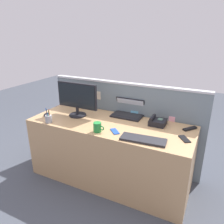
# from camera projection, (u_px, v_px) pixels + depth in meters

# --- Properties ---
(ground_plane) EXTENTS (10.00, 10.00, 0.00)m
(ground_plane) POSITION_uv_depth(u_px,v_px,m) (110.00, 177.00, 2.79)
(ground_plane) COLOR #424751
(desk) EXTENTS (1.90, 0.73, 0.75)m
(desk) POSITION_uv_depth(u_px,v_px,m) (110.00, 151.00, 2.66)
(desk) COLOR tan
(desk) RESTS_ON ground_plane
(cubicle_divider) EXTENTS (2.07, 0.08, 1.15)m
(cubicle_divider) POSITION_uv_depth(u_px,v_px,m) (124.00, 124.00, 2.93)
(cubicle_divider) COLOR slate
(cubicle_divider) RESTS_ON ground_plane
(desktop_monitor) EXTENTS (0.54, 0.21, 0.42)m
(desktop_monitor) POSITION_uv_depth(u_px,v_px,m) (77.00, 98.00, 2.67)
(desktop_monitor) COLOR black
(desktop_monitor) RESTS_ON desk
(laptop) EXTENTS (0.37, 0.27, 0.21)m
(laptop) POSITION_uv_depth(u_px,v_px,m) (129.00, 111.00, 2.75)
(laptop) COLOR black
(laptop) RESTS_ON desk
(desk_phone) EXTENTS (0.18, 0.18, 0.10)m
(desk_phone) POSITION_uv_depth(u_px,v_px,m) (157.00, 122.00, 2.47)
(desk_phone) COLOR black
(desk_phone) RESTS_ON desk
(keyboard_main) EXTENTS (0.46, 0.20, 0.02)m
(keyboard_main) POSITION_uv_depth(u_px,v_px,m) (143.00, 139.00, 2.12)
(keyboard_main) COLOR #232328
(keyboard_main) RESTS_ON desk
(computer_mouse_right_hand) EXTENTS (0.07, 0.11, 0.03)m
(computer_mouse_right_hand) POSITION_uv_depth(u_px,v_px,m) (47.00, 114.00, 2.74)
(computer_mouse_right_hand) COLOR black
(computer_mouse_right_hand) RESTS_ON desk
(pen_cup) EXTENTS (0.08, 0.08, 0.18)m
(pen_cup) POSITION_uv_depth(u_px,v_px,m) (49.00, 119.00, 2.52)
(pen_cup) COLOR #99999E
(pen_cup) RESTS_ON desk
(cell_phone_black_slab) EXTENTS (0.14, 0.16, 0.01)m
(cell_phone_black_slab) POSITION_uv_depth(u_px,v_px,m) (184.00, 139.00, 2.15)
(cell_phone_black_slab) COLOR black
(cell_phone_black_slab) RESTS_ON desk
(cell_phone_blue_case) EXTENTS (0.14, 0.14, 0.01)m
(cell_phone_blue_case) POSITION_uv_depth(u_px,v_px,m) (115.00, 131.00, 2.31)
(cell_phone_blue_case) COLOR blue
(cell_phone_blue_case) RESTS_ON desk
(tv_remote) EXTENTS (0.14, 0.16, 0.02)m
(tv_remote) POSITION_uv_depth(u_px,v_px,m) (190.00, 129.00, 2.36)
(tv_remote) COLOR black
(tv_remote) RESTS_ON desk
(coffee_mug) EXTENTS (0.12, 0.09, 0.10)m
(coffee_mug) POSITION_uv_depth(u_px,v_px,m) (97.00, 127.00, 2.29)
(coffee_mug) COLOR #238438
(coffee_mug) RESTS_ON desk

